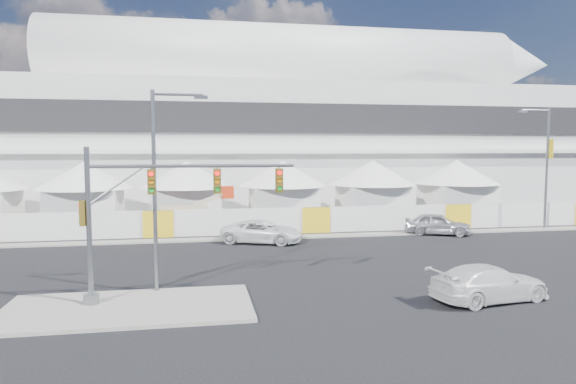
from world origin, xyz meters
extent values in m
plane|color=black|center=(0.00, 0.00, 0.00)|extent=(160.00, 160.00, 0.00)
cube|color=gray|center=(-6.00, -3.00, 0.07)|extent=(10.00, 5.00, 0.15)
cube|color=gray|center=(20.00, 12.50, 0.06)|extent=(80.00, 1.20, 0.12)
cube|color=silver|center=(8.00, 42.00, 7.00)|extent=(80.00, 24.00, 14.00)
cube|color=black|center=(8.00, 29.85, 9.80)|extent=(68.00, 0.30, 3.20)
cube|color=white|center=(8.00, 29.60, 6.30)|extent=(72.00, 0.80, 0.50)
cylinder|color=white|center=(8.00, 40.00, 17.78)|extent=(57.60, 8.40, 8.40)
cylinder|color=white|center=(10.00, 40.00, 17.36)|extent=(51.60, 6.80, 6.80)
cylinder|color=white|center=(12.00, 40.00, 16.94)|extent=(45.60, 5.20, 5.20)
cone|color=white|center=(40.80, 40.00, 18.00)|extent=(8.00, 7.60, 7.60)
cube|color=white|center=(-13.00, 24.00, 1.50)|extent=(6.00, 6.00, 3.00)
cone|color=white|center=(-13.00, 24.00, 4.20)|extent=(8.40, 8.40, 2.40)
cube|color=white|center=(-4.00, 24.00, 1.50)|extent=(6.00, 6.00, 3.00)
cone|color=white|center=(-4.00, 24.00, 4.20)|extent=(8.40, 8.40, 2.40)
cube|color=white|center=(5.00, 24.00, 1.50)|extent=(6.00, 6.00, 3.00)
cone|color=white|center=(5.00, 24.00, 4.20)|extent=(8.40, 8.40, 2.40)
cube|color=white|center=(14.00, 24.00, 1.50)|extent=(6.00, 6.00, 3.00)
cone|color=white|center=(14.00, 24.00, 4.20)|extent=(8.40, 8.40, 2.40)
cube|color=white|center=(23.00, 24.00, 1.50)|extent=(6.00, 6.00, 3.00)
cone|color=white|center=(23.00, 24.00, 4.20)|extent=(8.40, 8.40, 2.40)
cube|color=white|center=(6.00, 14.50, 1.00)|extent=(70.00, 0.25, 2.00)
imported|color=silver|center=(14.91, 11.85, 0.83)|extent=(3.78, 5.27, 1.67)
imported|color=white|center=(1.29, 10.85, 0.79)|extent=(4.45, 6.21, 1.57)
imported|color=silver|center=(9.21, -4.47, 0.78)|extent=(3.07, 5.67, 1.56)
imported|color=black|center=(28.44, 17.73, 0.66)|extent=(2.49, 4.15, 1.32)
imported|color=#BAB9BE|center=(-10.47, 18.44, 0.74)|extent=(3.21, 5.43, 1.47)
cylinder|color=gray|center=(-7.56, -2.38, 3.40)|extent=(0.22, 0.22, 6.50)
cylinder|color=gray|center=(-7.56, -2.38, 0.35)|extent=(0.63, 0.63, 0.40)
cylinder|color=gray|center=(-3.29, -2.38, 5.84)|extent=(8.54, 0.14, 0.14)
cube|color=#594714|center=(-5.03, -2.38, 5.19)|extent=(0.32, 0.22, 1.05)
cube|color=#594714|center=(-2.32, -2.38, 5.19)|extent=(0.32, 0.22, 1.05)
cube|color=#594714|center=(0.35, -2.38, 5.19)|extent=(0.32, 0.22, 1.05)
cube|color=#594714|center=(-7.79, -2.38, 3.94)|extent=(0.22, 0.32, 1.05)
cylinder|color=slate|center=(-5.04, -0.80, 4.65)|extent=(0.18, 0.18, 9.00)
cylinder|color=slate|center=(-3.94, -0.80, 8.95)|extent=(2.20, 0.12, 0.12)
cube|color=slate|center=(-2.94, -0.80, 8.85)|extent=(0.60, 0.25, 0.15)
cylinder|color=gray|center=(24.56, 12.50, 4.91)|extent=(0.20, 0.20, 9.82)
cylinder|color=gray|center=(23.36, 12.50, 9.60)|extent=(2.40, 0.13, 0.13)
cube|color=gray|center=(22.27, 12.50, 9.50)|extent=(0.65, 0.27, 0.16)
cube|color=yellow|center=(24.83, 12.50, 6.55)|extent=(0.03, 0.65, 1.53)
cube|color=red|center=(-5.29, 16.13, 0.54)|extent=(3.81, 2.39, 1.08)
cube|color=beige|center=(-4.11, 16.13, 1.96)|extent=(3.70, 1.25, 0.34)
cube|color=beige|center=(-1.95, 16.13, 2.55)|extent=(2.87, 1.00, 1.19)
cube|color=red|center=(-0.58, 16.13, 3.04)|extent=(1.07, 1.07, 0.98)
camera|label=1|loc=(-3.23, -24.30, 6.57)|focal=32.00mm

